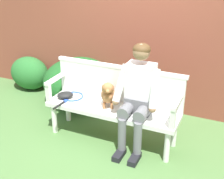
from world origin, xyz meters
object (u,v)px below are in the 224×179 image
at_px(person_seated, 138,93).
at_px(dog_on_bench, 108,94).
at_px(garden_bench, 112,112).
at_px(baseball_glove, 65,95).
at_px(tennis_racket, 72,97).

bearing_deg(person_seated, dog_on_bench, 179.83).
xyz_separation_m(garden_bench, dog_on_bench, (-0.05, -0.01, 0.25)).
bearing_deg(dog_on_bench, person_seated, -0.17).
xyz_separation_m(garden_bench, baseball_glove, (-0.69, -0.02, 0.11)).
bearing_deg(baseball_glove, garden_bench, -37.93).
height_order(person_seated, tennis_racket, person_seated).
bearing_deg(baseball_glove, person_seated, -39.07).
bearing_deg(garden_bench, baseball_glove, -178.23).
distance_m(garden_bench, person_seated, 0.48).
bearing_deg(dog_on_bench, garden_bench, 9.44).
relative_size(dog_on_bench, baseball_glove, 1.69).
bearing_deg(garden_bench, tennis_racket, 178.14).
relative_size(garden_bench, baseball_glove, 7.90).
distance_m(tennis_racket, baseball_glove, 0.09).
distance_m(person_seated, tennis_racket, 1.00).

